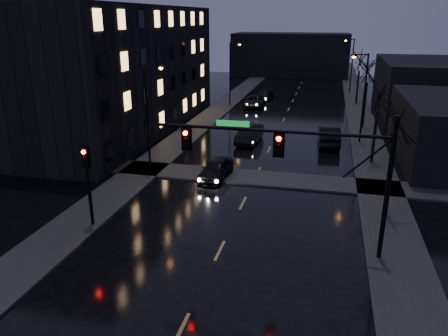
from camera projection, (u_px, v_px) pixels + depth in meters
The scene contains 21 objects.
sidewalk_left at pixel (204, 121), 48.32m from camera, with size 3.00×140.00×0.12m, color #2D2D2B.
sidewalk_right at pixel (364, 130), 44.60m from camera, with size 3.00×140.00×0.12m, color #2D2D2B.
sidewalk_cross at pixel (255, 178), 31.29m from camera, with size 40.00×3.00×0.12m, color #2D2D2B.
apartment_block at pixel (112, 70), 43.52m from camera, with size 12.00×30.00×12.00m, color black.
commercial_right_far at pixel (431, 85), 53.72m from camera, with size 12.00×18.00×6.00m, color black.
far_block at pixel (291, 54), 85.33m from camera, with size 22.00×10.00×8.00m, color black.
signal_mast at pixel (305, 157), 20.14m from camera, with size 11.11×0.41×7.00m.
signal_pole_left at pixel (88, 175), 23.23m from camera, with size 0.35×0.41×4.53m.
tree_near at pixel (399, 111), 23.30m from camera, with size 3.52×3.52×8.08m.
tree_mid_a at pixel (380, 90), 32.62m from camera, with size 3.30×3.30×7.58m.
tree_mid_b at pixel (369, 63), 43.39m from camera, with size 3.74×3.74×8.59m.
tree_far at pixel (360, 57), 56.43m from camera, with size 3.43×3.43×7.88m.
streetlight_l_near at pixel (150, 109), 30.95m from camera, with size 1.53×0.28×8.00m.
streetlight_l_far at pixel (232, 68), 55.76m from camera, with size 1.53×0.28×8.00m.
streetlight_r_mid at pixel (362, 91), 38.66m from camera, with size 1.53×0.28×8.00m.
streetlight_r_far at pixel (351, 61), 64.39m from camera, with size 1.53×0.28×8.00m.
oncoming_car_a at pixel (216, 169), 31.07m from camera, with size 1.71×4.25×1.45m, color black.
oncoming_car_b at pixel (249, 134), 40.07m from camera, with size 1.69×4.84×1.60m, color black.
oncoming_car_c at pixel (255, 101), 56.14m from camera, with size 2.32×5.04×1.40m, color black.
oncoming_car_d at pixel (263, 95), 60.26m from camera, with size 1.94×4.77×1.38m, color black.
lead_car at pixel (329, 136), 39.30m from camera, with size 1.80×5.15×1.70m, color black.
Camera 1 is at (4.63, -10.55, 10.98)m, focal length 35.00 mm.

